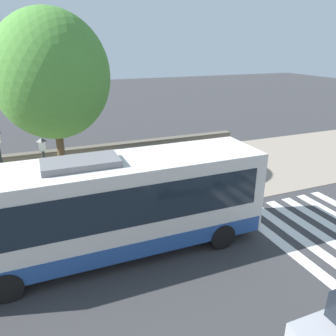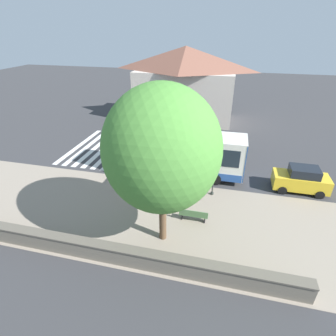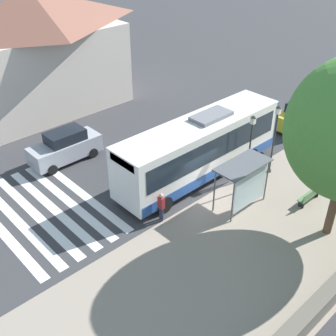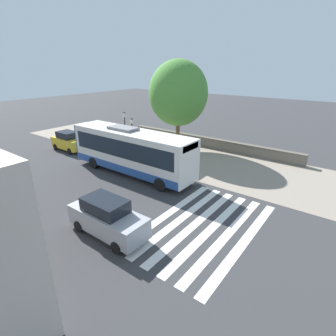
{
  "view_description": "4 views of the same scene",
  "coord_description": "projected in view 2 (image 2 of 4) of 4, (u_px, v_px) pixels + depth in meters",
  "views": [
    {
      "loc": [
        12.07,
        -3.25,
        7.32
      ],
      "look_at": [
        0.48,
        1.42,
        2.55
      ],
      "focal_mm": 35.0,
      "sensor_mm": 36.0,
      "label": 1
    },
    {
      "loc": [
        -17.57,
        -5.34,
        11.16
      ],
      "look_at": [
        -0.25,
        -1.18,
        1.44
      ],
      "focal_mm": 28.0,
      "sensor_mm": 36.0,
      "label": 2
    },
    {
      "loc": [
        -12.59,
        14.49,
        14.13
      ],
      "look_at": [
        1.14,
        1.78,
        2.14
      ],
      "focal_mm": 45.0,
      "sensor_mm": 36.0,
      "label": 3
    },
    {
      "loc": [
        16.17,
        13.23,
        8.44
      ],
      "look_at": [
        1.02,
        1.84,
        0.96
      ],
      "focal_mm": 28.0,
      "sensor_mm": 36.0,
      "label": 4
    }
  ],
  "objects": [
    {
      "name": "ground_plane",
      "position": [
        155.0,
        180.0,
        21.44
      ],
      "size": [
        120.0,
        120.0,
        0.0
      ],
      "primitive_type": "plane",
      "color": "#353538",
      "rests_on": "ground"
    },
    {
      "name": "sidewalk_plaza",
      "position": [
        136.0,
        214.0,
        17.59
      ],
      "size": [
        9.0,
        44.0,
        0.02
      ],
      "color": "gray",
      "rests_on": "ground"
    },
    {
      "name": "crosswalk_stripes",
      "position": [
        100.0,
        147.0,
        27.2
      ],
      "size": [
        9.0,
        5.25,
        0.01
      ],
      "color": "silver",
      "rests_on": "ground"
    },
    {
      "name": "stone_wall",
      "position": [
        110.0,
        253.0,
        13.87
      ],
      "size": [
        0.6,
        20.0,
        1.1
      ],
      "color": "#6B6356",
      "rests_on": "ground"
    },
    {
      "name": "background_building",
      "position": [
        185.0,
        83.0,
        33.4
      ],
      "size": [
        6.87,
        12.9,
        9.03
      ],
      "color": "beige",
      "rests_on": "ground"
    },
    {
      "name": "bus",
      "position": [
        175.0,
        152.0,
        21.71
      ],
      "size": [
        2.72,
        11.24,
        3.8
      ],
      "color": "silver",
      "rests_on": "ground"
    },
    {
      "name": "bus_shelter",
      "position": [
        157.0,
        170.0,
        18.58
      ],
      "size": [
        1.54,
        3.13,
        2.64
      ],
      "color": "#515459",
      "rests_on": "ground"
    },
    {
      "name": "pedestrian",
      "position": [
        118.0,
        165.0,
        21.72
      ],
      "size": [
        0.34,
        0.22,
        1.7
      ],
      "color": "#2D3347",
      "rests_on": "ground"
    },
    {
      "name": "bench",
      "position": [
        193.0,
        215.0,
        16.77
      ],
      "size": [
        0.4,
        1.84,
        0.88
      ],
      "color": "#4C7247",
      "rests_on": "ground"
    },
    {
      "name": "street_lamp_near",
      "position": [
        195.0,
        160.0,
        19.28
      ],
      "size": [
        0.28,
        0.28,
        4.09
      ],
      "color": "#2D332D",
      "rests_on": "ground"
    },
    {
      "name": "street_lamp_far",
      "position": [
        215.0,
        164.0,
        18.4
      ],
      "size": [
        0.28,
        0.28,
        4.41
      ],
      "color": "#2D332D",
      "rests_on": "ground"
    },
    {
      "name": "shade_tree",
      "position": [
        162.0,
        150.0,
        12.9
      ],
      "size": [
        5.93,
        5.93,
        9.04
      ],
      "color": "brown",
      "rests_on": "ground"
    },
    {
      "name": "parked_car_behind_bus",
      "position": [
        301.0,
        180.0,
        19.69
      ],
      "size": [
        1.84,
        3.95,
        1.98
      ],
      "color": "gold",
      "rests_on": "ground"
    },
    {
      "name": "parked_car_far_lane",
      "position": [
        145.0,
        129.0,
        29.09
      ],
      "size": [
        1.84,
        4.54,
        2.06
      ],
      "color": "#9EA0A8",
      "rests_on": "ground"
    }
  ]
}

